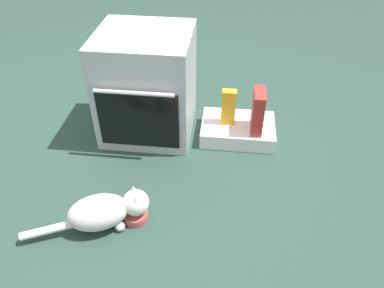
% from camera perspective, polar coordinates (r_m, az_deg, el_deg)
% --- Properties ---
extents(ground, '(8.00, 8.00, 0.00)m').
position_cam_1_polar(ground, '(2.36, -9.34, -3.72)').
color(ground, '#284238').
extents(oven, '(0.58, 0.60, 0.69)m').
position_cam_1_polar(oven, '(2.48, -6.83, 8.84)').
color(oven, '#B7BABF').
rests_on(oven, ground).
extents(pantry_cabinet, '(0.48, 0.34, 0.11)m').
position_cam_1_polar(pantry_cabinet, '(2.57, 6.91, 2.17)').
color(pantry_cabinet, white).
rests_on(pantry_cabinet, ground).
extents(food_bowl, '(0.14, 0.14, 0.08)m').
position_cam_1_polar(food_bowl, '(2.06, -8.54, -10.54)').
color(food_bowl, '#C64C47').
rests_on(food_bowl, ground).
extents(cat, '(0.61, 0.32, 0.21)m').
position_cam_1_polar(cat, '(2.00, -12.98, -9.80)').
color(cat, silver).
rests_on(cat, ground).
extents(cereal_box, '(0.07, 0.18, 0.28)m').
position_cam_1_polar(cereal_box, '(2.42, 9.91, 4.89)').
color(cereal_box, '#B72D28').
rests_on(cereal_box, pantry_cabinet).
extents(juice_carton, '(0.09, 0.06, 0.24)m').
position_cam_1_polar(juice_carton, '(2.47, 5.53, 5.60)').
color(juice_carton, orange).
rests_on(juice_carton, pantry_cabinet).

